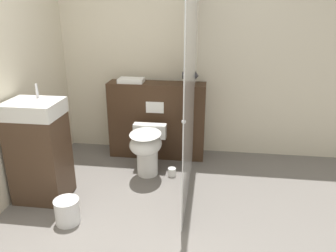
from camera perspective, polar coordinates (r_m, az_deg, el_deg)
ground_plane at (r=2.87m, az=-6.09°, el=-20.58°), size 12.00×12.00×0.00m
wall_back at (r=4.26m, az=-0.08°, el=11.81°), size 8.00×0.06×2.50m
partition_panel at (r=4.21m, az=-1.92°, el=1.04°), size 1.22×0.30×0.98m
shower_glass at (r=3.37m, az=4.08°, el=6.24°), size 0.04×1.77×2.13m
toilet at (r=3.75m, az=-3.73°, el=-3.67°), size 0.39×0.54×0.56m
sink_vanity at (r=3.49m, az=-21.51°, el=-4.08°), size 0.51×0.42×1.17m
hair_drier at (r=4.02m, az=3.87°, el=8.73°), size 0.20×0.09×0.14m
folded_towel at (r=4.12m, az=-6.43°, el=7.90°), size 0.31×0.20×0.05m
spare_toilet_roll at (r=3.85m, az=0.69°, el=-8.03°), size 0.09×0.09×0.10m
waste_bin at (r=3.21m, az=-17.13°, el=-13.99°), size 0.23×0.23×0.23m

